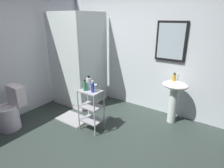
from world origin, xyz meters
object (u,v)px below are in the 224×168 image
(hand_soap_bottle, at_px, (174,77))
(shampoo_bottle_blue, at_px, (93,87))
(body_wash_bottle_green, at_px, (85,86))
(lotion_bottle_white, at_px, (89,83))
(pedestal_sink, at_px, (174,94))
(bath_mat, at_px, (73,119))
(rinse_cup, at_px, (95,87))
(toilet, at_px, (10,112))
(storage_cart, at_px, (91,107))
(shower_stall, at_px, (80,84))

(hand_soap_bottle, distance_m, shampoo_bottle_blue, 1.47)
(hand_soap_bottle, relative_size, body_wash_bottle_green, 0.80)
(shampoo_bottle_blue, relative_size, lotion_bottle_white, 0.81)
(hand_soap_bottle, bearing_deg, pedestal_sink, -34.21)
(shampoo_bottle_blue, xyz_separation_m, bath_mat, (-0.60, 0.06, -0.82))
(hand_soap_bottle, height_order, body_wash_bottle_green, hand_soap_bottle)
(body_wash_bottle_green, bearing_deg, pedestal_sink, 42.90)
(rinse_cup, bearing_deg, hand_soap_bottle, 44.48)
(toilet, height_order, rinse_cup, rinse_cup)
(bath_mat, bearing_deg, storage_cart, -4.35)
(shower_stall, distance_m, rinse_cup, 1.20)
(shower_stall, distance_m, bath_mat, 0.91)
(storage_cart, height_order, hand_soap_bottle, hand_soap_bottle)
(hand_soap_bottle, bearing_deg, rinse_cup, -135.52)
(storage_cart, height_order, bath_mat, storage_cart)
(pedestal_sink, distance_m, shampoo_bottle_blue, 1.50)
(lotion_bottle_white, xyz_separation_m, rinse_cup, (0.10, 0.03, -0.06))
(toilet, xyz_separation_m, lotion_bottle_white, (1.16, 0.81, 0.53))
(shampoo_bottle_blue, relative_size, bath_mat, 0.33)
(storage_cart, height_order, rinse_cup, rinse_cup)
(storage_cart, relative_size, bath_mat, 1.23)
(hand_soap_bottle, relative_size, shampoo_bottle_blue, 0.75)
(pedestal_sink, relative_size, hand_soap_bottle, 5.46)
(body_wash_bottle_green, distance_m, rinse_cup, 0.17)
(storage_cart, relative_size, lotion_bottle_white, 3.03)
(body_wash_bottle_green, xyz_separation_m, bath_mat, (-0.44, 0.08, -0.81))
(rinse_cup, bearing_deg, storage_cart, -113.27)
(shower_stall, distance_m, storage_cart, 1.17)
(shampoo_bottle_blue, bearing_deg, hand_soap_bottle, 48.38)
(bath_mat, bearing_deg, body_wash_bottle_green, -10.53)
(shampoo_bottle_blue, bearing_deg, lotion_bottle_white, 154.11)
(storage_cart, xyz_separation_m, body_wash_bottle_green, (-0.08, -0.04, 0.39))
(pedestal_sink, xyz_separation_m, body_wash_bottle_green, (-1.17, -1.09, 0.24))
(rinse_cup, bearing_deg, shower_stall, 146.64)
(rinse_cup, xyz_separation_m, bath_mat, (-0.56, -0.04, -0.78))
(pedestal_sink, distance_m, bath_mat, 1.99)
(hand_soap_bottle, distance_m, body_wash_bottle_green, 1.59)
(storage_cart, relative_size, shampoo_bottle_blue, 3.76)
(hand_soap_bottle, height_order, lotion_bottle_white, lotion_bottle_white)
(shampoo_bottle_blue, height_order, lotion_bottle_white, lotion_bottle_white)
(shower_stall, relative_size, hand_soap_bottle, 13.49)
(toilet, relative_size, rinse_cup, 8.30)
(toilet, xyz_separation_m, rinse_cup, (1.26, 0.85, 0.47))
(shower_stall, xyz_separation_m, shampoo_bottle_blue, (1.00, -0.74, 0.36))
(shampoo_bottle_blue, distance_m, rinse_cup, 0.12)
(shower_stall, height_order, body_wash_bottle_green, shower_stall)
(pedestal_sink, height_order, lotion_bottle_white, lotion_bottle_white)
(hand_soap_bottle, xyz_separation_m, body_wash_bottle_green, (-1.13, -1.12, -0.05))
(shower_stall, xyz_separation_m, pedestal_sink, (2.02, 0.33, 0.12))
(bath_mat, bearing_deg, toilet, -130.80)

